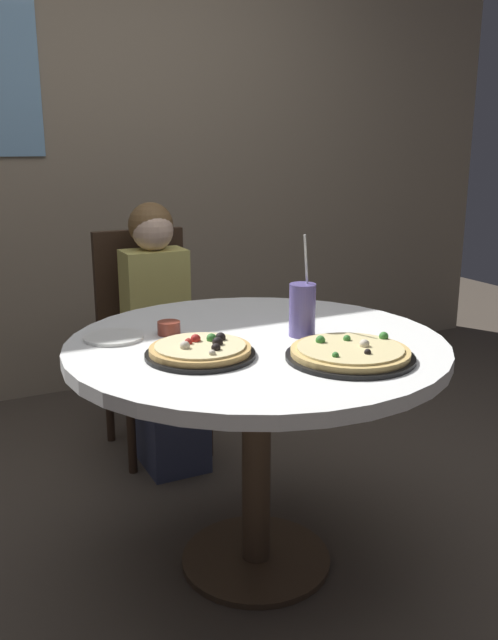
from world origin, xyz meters
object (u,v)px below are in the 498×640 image
diner_child (163,349)px  pizza_veggie (201,351)px  soda_cup (302,310)px  dining_table (257,374)px  pizza_cheese (350,353)px  sauce_bowl (169,328)px  plate_small (114,337)px  chair_wooden (148,328)px

diner_child → pizza_veggie: diner_child is taller
pizza_veggie → soda_cup: (0.35, 0.05, 0.06)m
dining_table → diner_child: 0.86m
diner_child → pizza_cheese: size_ratio=3.08×
soda_cup → sauce_bowl: soda_cup is taller
pizza_veggie → sauce_bowl: (-0.00, 0.25, 0.00)m
sauce_bowl → plate_small: sauce_bowl is taller
chair_wooden → pizza_cheese: bearing=-83.7°
soda_cup → plate_small: bearing=156.6°
pizza_cheese → soda_cup: soda_cup is taller
chair_wooden → dining_table: bearing=-90.1°
chair_wooden → plate_small: 0.93m
soda_cup → dining_table: bearing=172.7°
chair_wooden → soda_cup: (0.14, -1.04, 0.30)m
diner_child → chair_wooden: bearing=89.5°
dining_table → pizza_veggie: pizza_veggie is taller
pizza_veggie → pizza_cheese: size_ratio=0.87×
diner_child → sauce_bowl: 0.75m
soda_cup → sauce_bowl: (-0.35, 0.20, -0.06)m
pizza_cheese → soda_cup: bearing=89.8°
soda_cup → sauce_bowl: size_ratio=4.40×
diner_child → soda_cup: diner_child is taller
pizza_veggie → chair_wooden: bearing=79.2°
dining_table → plate_small: bearing=151.2°
chair_wooden → sauce_bowl: 0.91m
dining_table → chair_wooden: (0.00, 1.03, -0.11)m
chair_wooden → soda_cup: soda_cup is taller
pizza_veggie → sauce_bowl: 0.25m
dining_table → plate_small: 0.44m
pizza_veggie → plate_small: (-0.17, 0.27, -0.01)m
sauce_bowl → chair_wooden: bearing=76.1°
dining_table → chair_wooden: size_ratio=1.19×
plate_small → sauce_bowl: bearing=-9.8°
sauce_bowl → pizza_veggie: bearing=-89.8°
chair_wooden → plate_small: (-0.38, -0.82, 0.22)m
chair_wooden → sauce_bowl: bearing=-103.9°
dining_table → chair_wooden: 1.03m
dining_table → sauce_bowl: 0.30m
pizza_veggie → pizza_cheese: bearing=-29.9°
diner_child → plate_small: 0.79m
chair_wooden → sauce_bowl: chair_wooden is taller
dining_table → soda_cup: (0.15, -0.02, 0.19)m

